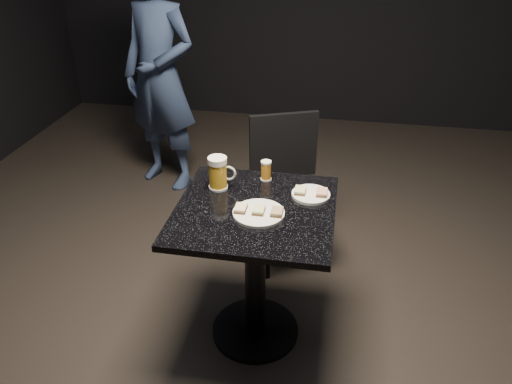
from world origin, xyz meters
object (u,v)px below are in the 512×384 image
table (255,252)px  chair (288,181)px  plate_small (311,195)px  beer_tumbler (266,170)px  plate_large (259,213)px  patron (160,76)px  beer_mug (218,173)px

table → chair: chair is taller
plate_small → beer_tumbler: beer_tumbler is taller
table → beer_tumbler: bearing=89.1°
table → plate_large: bearing=-64.2°
patron → beer_tumbler: (0.97, -1.21, -0.04)m
beer_tumbler → table: bearing=-90.9°
table → chair: (0.06, 0.72, -0.01)m
table → beer_tumbler: size_ratio=7.65×
plate_large → patron: size_ratio=0.13×
table → beer_mug: bearing=143.8°
plate_large → plate_small: same height
table → beer_tumbler: (0.00, 0.27, 0.29)m
patron → beer_tumbler: size_ratio=17.20×
chair → table: bearing=-94.9°
patron → plate_large: bearing=-37.0°
chair → beer_mug: bearing=-114.4°
plate_small → table: bearing=-147.4°
plate_large → patron: 1.82m
beer_mug → beer_tumbler: 0.24m
plate_small → beer_tumbler: (-0.23, 0.12, 0.04)m
beer_tumbler → chair: chair is taller
plate_large → table: plate_large is taller
plate_large → beer_mug: 0.31m
plate_small → chair: bearing=106.5°
table → chair: size_ratio=0.86×
plate_small → beer_tumbler: bearing=152.3°
plate_large → table: (-0.02, 0.05, -0.25)m
plate_small → plate_large: bearing=-136.2°
patron → table: (0.96, -1.48, -0.34)m
patron → beer_mug: 1.53m
plate_large → patron: bearing=122.8°
plate_large → plate_small: bearing=43.8°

